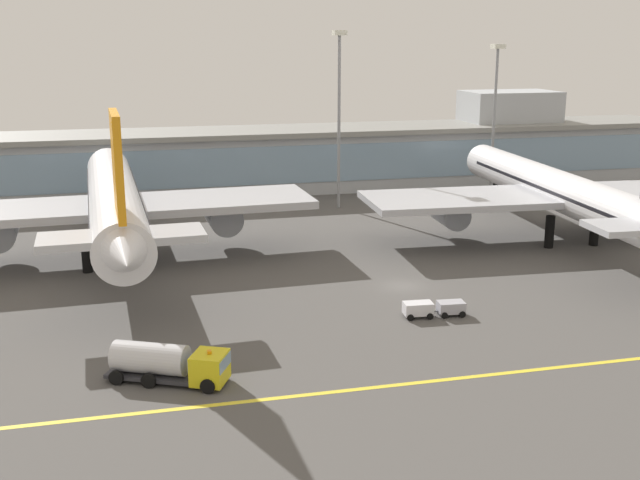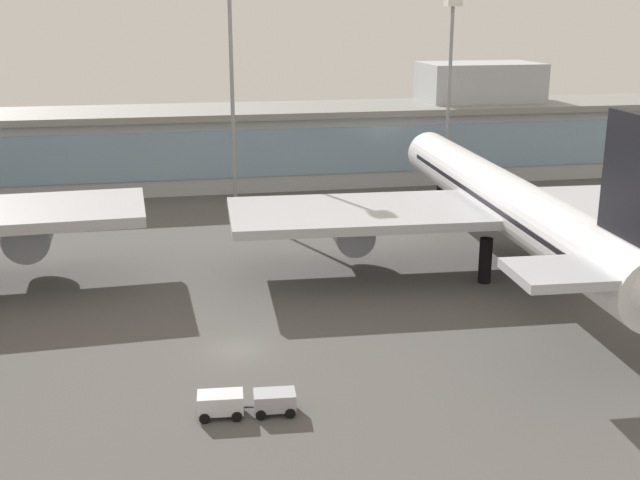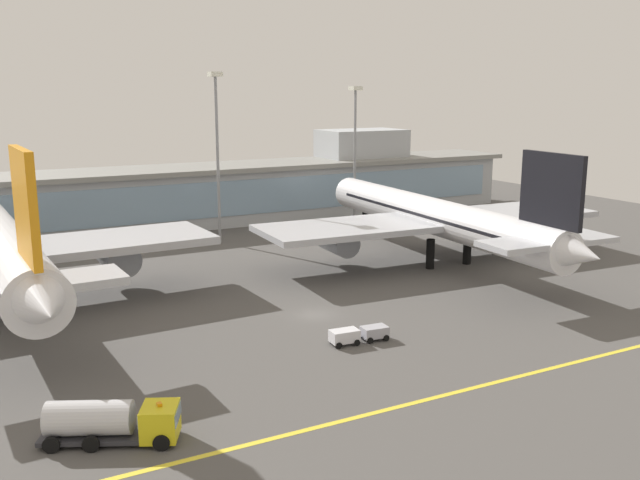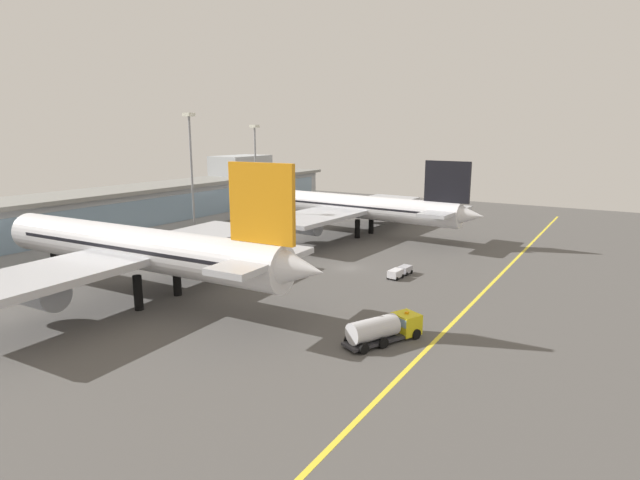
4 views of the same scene
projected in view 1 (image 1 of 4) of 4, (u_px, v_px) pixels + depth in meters
The scene contains 9 objects.
ground_plane at pixel (403, 286), 79.80m from camera, with size 184.54×184.54×0.00m, color #514F4C.
taxiway_centreline_stripe at pixel (501, 374), 59.14m from camera, with size 147.63×0.50×0.01m, color yellow.
terminal_building at pixel (306, 156), 129.37m from camera, with size 134.81×14.00×15.23m.
airliner_near_left at pixel (115, 203), 86.75m from camera, with size 44.58×55.61×18.52m.
airliner_near_right at pixel (561, 193), 96.50m from camera, with size 49.04×57.53×16.36m.
fuel_tanker_truck at pixel (171, 363), 57.37m from camera, with size 9.20×6.15×2.90m.
baggage_tug_near at pixel (433, 308), 71.01m from camera, with size 5.70×2.10×1.40m.
apron_light_mast_west at pixel (339, 95), 112.18m from camera, with size 1.80×1.80×25.37m.
apron_light_mast_centre at pixel (495, 97), 123.67m from camera, with size 1.80×1.80×23.39m.
Camera 1 is at (-26.44, -71.78, 24.70)m, focal length 44.11 mm.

